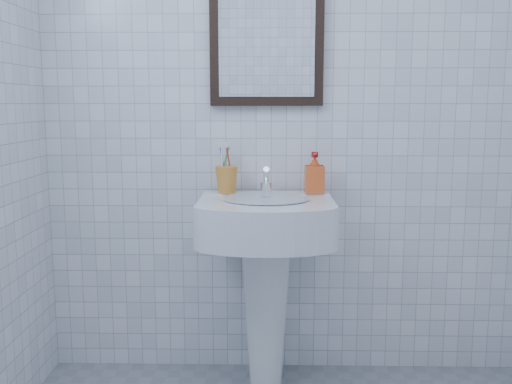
{
  "coord_description": "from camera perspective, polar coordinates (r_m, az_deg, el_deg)",
  "views": [
    {
      "loc": [
        -0.08,
        -1.39,
        1.25
      ],
      "look_at": [
        -0.13,
        0.86,
        0.9
      ],
      "focal_mm": 40.0,
      "sensor_mm": 36.0,
      "label": 1
    }
  ],
  "objects": [
    {
      "name": "wall_back",
      "position": [
        2.59,
        3.09,
        8.82
      ],
      "size": [
        2.2,
        0.02,
        2.5
      ],
      "primitive_type": "cube",
      "color": "white",
      "rests_on": "ground"
    },
    {
      "name": "toothbrush_cup",
      "position": [
        2.52,
        -2.96,
        1.24
      ],
      "size": [
        0.12,
        0.12,
        0.12
      ],
      "primitive_type": null,
      "rotation": [
        0.0,
        0.0,
        -0.31
      ],
      "color": "orange",
      "rests_on": "washbasin"
    },
    {
      "name": "wall_mirror",
      "position": [
        2.59,
        1.08,
        15.49
      ],
      "size": [
        0.5,
        0.04,
        0.62
      ],
      "color": "black",
      "rests_on": "wall_back"
    },
    {
      "name": "soap_dispenser",
      "position": [
        2.52,
        5.87,
        1.92
      ],
      "size": [
        0.08,
        0.09,
        0.18
      ],
      "primitive_type": "imported",
      "rotation": [
        0.0,
        0.0,
        0.03
      ],
      "color": "#E05515",
      "rests_on": "washbasin"
    },
    {
      "name": "faucet",
      "position": [
        2.5,
        1.03,
        0.96
      ],
      "size": [
        0.05,
        0.11,
        0.12
      ],
      "color": "white",
      "rests_on": "washbasin"
    },
    {
      "name": "washbasin",
      "position": [
        2.47,
        1.0,
        -6.89
      ],
      "size": [
        0.56,
        0.41,
        0.87
      ],
      "color": "white",
      "rests_on": "ground"
    }
  ]
}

